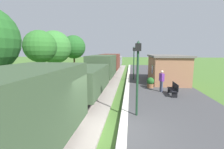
# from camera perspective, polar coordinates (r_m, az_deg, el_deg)

# --- Properties ---
(ground_plane) EXTENTS (160.00, 160.00, 0.00)m
(ground_plane) POSITION_cam_1_polar(r_m,az_deg,el_deg) (6.82, 0.35, -21.82)
(ground_plane) COLOR #47702D
(platform_slab) EXTENTS (6.00, 60.00, 0.25)m
(platform_slab) POSITION_cam_1_polar(r_m,az_deg,el_deg) (7.19, 28.46, -20.10)
(platform_slab) COLOR #424244
(platform_slab) RESTS_ON ground
(platform_edge_stripe) EXTENTS (0.36, 60.00, 0.01)m
(platform_edge_stripe) POSITION_cam_1_polar(r_m,az_deg,el_deg) (6.67, 3.99, -20.10)
(platform_edge_stripe) COLOR silver
(platform_edge_stripe) RESTS_ON platform_slab
(track_ballast) EXTENTS (3.80, 60.00, 0.12)m
(track_ballast) POSITION_cam_1_polar(r_m,az_deg,el_deg) (7.42, -19.53, -19.13)
(track_ballast) COLOR #9E9389
(track_ballast) RESTS_ON ground
(rail_near) EXTENTS (0.07, 60.00, 0.14)m
(rail_near) POSITION_cam_1_polar(r_m,az_deg,el_deg) (7.09, -14.07, -19.06)
(rail_near) COLOR slate
(rail_near) RESTS_ON track_ballast
(rail_far) EXTENTS (0.07, 60.00, 0.14)m
(rail_far) POSITION_cam_1_polar(r_m,az_deg,el_deg) (7.69, -24.62, -17.32)
(rail_far) COLOR slate
(rail_far) RESTS_ON track_ballast
(freight_train) EXTENTS (2.50, 32.60, 2.72)m
(freight_train) POSITION_cam_1_polar(r_m,az_deg,el_deg) (16.72, -3.71, 2.24)
(freight_train) COLOR #384C33
(freight_train) RESTS_ON rail_near
(station_hut) EXTENTS (3.50, 5.80, 2.78)m
(station_hut) POSITION_cam_1_polar(r_m,az_deg,el_deg) (17.09, 19.50, 2.14)
(station_hut) COLOR #9E6B4C
(station_hut) RESTS_ON platform_slab
(bench_near_hut) EXTENTS (0.42, 1.50, 0.91)m
(bench_near_hut) POSITION_cam_1_polar(r_m,az_deg,el_deg) (12.12, 21.68, -4.99)
(bench_near_hut) COLOR black
(bench_near_hut) RESTS_ON platform_slab
(bench_down_platform) EXTENTS (0.42, 1.50, 0.91)m
(bench_down_platform) POSITION_cam_1_polar(r_m,az_deg,el_deg) (21.42, 15.21, 1.06)
(bench_down_platform) COLOR black
(bench_down_platform) RESTS_ON platform_slab
(person_waiting) EXTENTS (0.37, 0.44, 1.71)m
(person_waiting) POSITION_cam_1_polar(r_m,az_deg,el_deg) (12.79, 17.79, -1.98)
(person_waiting) COLOR #474C66
(person_waiting) RESTS_ON platform_slab
(potted_planter) EXTENTS (0.64, 0.64, 0.92)m
(potted_planter) POSITION_cam_1_polar(r_m,az_deg,el_deg) (14.03, 13.95, -2.81)
(potted_planter) COLOR brown
(potted_planter) RESTS_ON platform_slab
(lamp_post_near) EXTENTS (0.28, 0.28, 3.70)m
(lamp_post_near) POSITION_cam_1_polar(r_m,az_deg,el_deg) (7.54, 9.45, 3.55)
(lamp_post_near) COLOR #193823
(lamp_post_near) RESTS_ON platform_slab
(lamp_post_far) EXTENTS (0.28, 0.28, 3.70)m
(lamp_post_far) POSITION_cam_1_polar(r_m,az_deg,el_deg) (17.40, 8.07, 6.46)
(lamp_post_far) COLOR #193823
(lamp_post_far) RESTS_ON platform_slab
(tree_trackside_far) EXTENTS (3.04, 3.04, 5.39)m
(tree_trackside_far) POSITION_cam_1_polar(r_m,az_deg,el_deg) (16.37, -24.90, 9.26)
(tree_trackside_far) COLOR #4C3823
(tree_trackside_far) RESTS_ON ground
(tree_field_left) EXTENTS (4.26, 4.26, 6.05)m
(tree_field_left) POSITION_cam_1_polar(r_m,az_deg,el_deg) (21.82, -20.40, 9.37)
(tree_field_left) COLOR #4C3823
(tree_field_left) RESTS_ON ground
(tree_field_distant) EXTENTS (3.94, 3.94, 6.07)m
(tree_field_distant) POSITION_cam_1_polar(r_m,az_deg,el_deg) (27.53, -13.89, 9.78)
(tree_field_distant) COLOR #4C3823
(tree_field_distant) RESTS_ON ground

